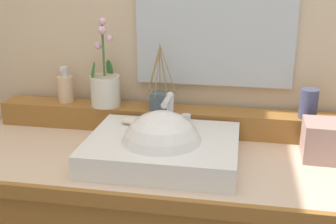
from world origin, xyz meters
TOP-DOWN VIEW (x-y plane):
  - back_ledge at (0.00, 0.21)m, footprint 1.39×0.11m
  - sink_basin at (-0.02, -0.05)m, footprint 0.47×0.37m
  - soap_bar at (-0.15, 0.06)m, footprint 0.07×0.04m
  - potted_plant at (-0.29, 0.20)m, footprint 0.11×0.11m
  - soap_dispenser at (-0.45, 0.22)m, footprint 0.06×0.06m
  - tumbler_cup at (0.44, 0.19)m, footprint 0.06×0.06m
  - reed_diffuser at (-0.08, 0.20)m, footprint 0.11×0.07m
  - tissue_box at (0.48, 0.06)m, footprint 0.13×0.13m
  - mirror at (0.11, 0.28)m, footprint 0.57×0.02m

SIDE VIEW (x-z plane):
  - sink_basin at x=-0.02m, z-range 0.74..1.02m
  - back_ledge at x=0.00m, z-range 0.84..0.93m
  - tissue_box at x=0.48m, z-range 0.84..0.97m
  - soap_bar at x=-0.15m, z-range 0.92..0.94m
  - reed_diffuser at x=-0.08m, z-range 0.85..1.09m
  - tumbler_cup at x=0.44m, z-range 0.93..1.04m
  - soap_dispenser at x=-0.45m, z-range 0.92..1.06m
  - potted_plant at x=-0.29m, z-range 0.84..1.17m
  - mirror at x=0.11m, z-range 1.01..1.56m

